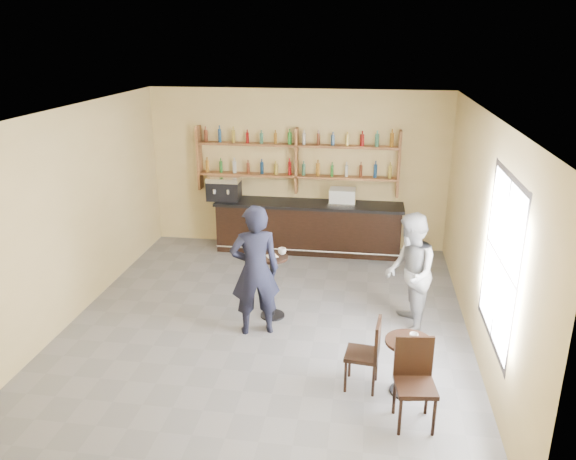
# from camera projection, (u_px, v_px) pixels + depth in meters

# --- Properties ---
(floor) EXTENTS (7.00, 7.00, 0.00)m
(floor) POSITION_uv_depth(u_px,v_px,m) (268.00, 323.00, 8.60)
(floor) COLOR slate
(floor) RESTS_ON ground
(ceiling) EXTENTS (7.00, 7.00, 0.00)m
(ceiling) POSITION_uv_depth(u_px,v_px,m) (265.00, 112.00, 7.54)
(ceiling) COLOR white
(ceiling) RESTS_ON wall_back
(wall_back) EXTENTS (7.00, 0.00, 7.00)m
(wall_back) POSITION_uv_depth(u_px,v_px,m) (297.00, 170.00, 11.34)
(wall_back) COLOR #D6BB79
(wall_back) RESTS_ON floor
(wall_front) EXTENTS (7.00, 0.00, 7.00)m
(wall_front) POSITION_uv_depth(u_px,v_px,m) (193.00, 354.00, 4.80)
(wall_front) COLOR #D6BB79
(wall_front) RESTS_ON floor
(wall_left) EXTENTS (0.00, 7.00, 7.00)m
(wall_left) POSITION_uv_depth(u_px,v_px,m) (71.00, 215.00, 8.48)
(wall_left) COLOR #D6BB79
(wall_left) RESTS_ON floor
(wall_right) EXTENTS (0.00, 7.00, 7.00)m
(wall_right) POSITION_uv_depth(u_px,v_px,m) (482.00, 235.00, 7.66)
(wall_right) COLOR #D6BB79
(wall_right) RESTS_ON floor
(window_pane) EXTENTS (0.00, 2.00, 2.00)m
(window_pane) POSITION_uv_depth(u_px,v_px,m) (501.00, 261.00, 6.51)
(window_pane) COLOR white
(window_pane) RESTS_ON wall_right
(window_frame) EXTENTS (0.04, 1.70, 2.10)m
(window_frame) POSITION_uv_depth(u_px,v_px,m) (501.00, 261.00, 6.51)
(window_frame) COLOR black
(window_frame) RESTS_ON wall_right
(shelf_unit) EXTENTS (4.00, 0.26, 1.40)m
(shelf_unit) POSITION_uv_depth(u_px,v_px,m) (297.00, 161.00, 11.15)
(shelf_unit) COLOR brown
(shelf_unit) RESTS_ON wall_back
(liquor_bottles) EXTENTS (3.68, 0.10, 1.00)m
(liquor_bottles) POSITION_uv_depth(u_px,v_px,m) (297.00, 152.00, 11.09)
(liquor_bottles) COLOR #8C5919
(liquor_bottles) RESTS_ON shelf_unit
(bar_counter) EXTENTS (3.74, 0.73, 1.01)m
(bar_counter) POSITION_uv_depth(u_px,v_px,m) (308.00, 227.00, 11.34)
(bar_counter) COLOR black
(bar_counter) RESTS_ON floor
(espresso_machine) EXTENTS (0.67, 0.44, 0.47)m
(espresso_machine) POSITION_uv_depth(u_px,v_px,m) (224.00, 188.00, 11.33)
(espresso_machine) COLOR black
(espresso_machine) RESTS_ON bar_counter
(pastry_case) EXTENTS (0.55, 0.46, 0.31)m
(pastry_case) POSITION_uv_depth(u_px,v_px,m) (342.00, 197.00, 11.03)
(pastry_case) COLOR silver
(pastry_case) RESTS_ON bar_counter
(pedestal_table) EXTENTS (0.65, 0.65, 1.01)m
(pedestal_table) POSITION_uv_depth(u_px,v_px,m) (272.00, 287.00, 8.66)
(pedestal_table) COLOR black
(pedestal_table) RESTS_ON floor
(napkin) EXTENTS (0.22, 0.22, 0.00)m
(napkin) POSITION_uv_depth(u_px,v_px,m) (272.00, 256.00, 8.49)
(napkin) COLOR white
(napkin) RESTS_ON pedestal_table
(donut) EXTENTS (0.14, 0.14, 0.04)m
(donut) POSITION_uv_depth(u_px,v_px,m) (272.00, 255.00, 8.47)
(donut) COLOR #C78948
(donut) RESTS_ON napkin
(cup_pedestal) EXTENTS (0.17, 0.17, 0.10)m
(cup_pedestal) POSITION_uv_depth(u_px,v_px,m) (282.00, 251.00, 8.55)
(cup_pedestal) COLOR white
(cup_pedestal) RESTS_ON pedestal_table
(man_main) EXTENTS (0.83, 0.67, 1.96)m
(man_main) POSITION_uv_depth(u_px,v_px,m) (255.00, 270.00, 8.05)
(man_main) COLOR black
(man_main) RESTS_ON floor
(cafe_table) EXTENTS (0.64, 0.64, 0.73)m
(cafe_table) POSITION_uv_depth(u_px,v_px,m) (407.00, 367.00, 6.83)
(cafe_table) COLOR black
(cafe_table) RESTS_ON floor
(cup_cafe) EXTENTS (0.14, 0.14, 0.10)m
(cup_cafe) POSITION_uv_depth(u_px,v_px,m) (414.00, 337.00, 6.69)
(cup_cafe) COLOR white
(cup_cafe) RESTS_ON cafe_table
(chair_west) EXTENTS (0.44, 0.44, 0.93)m
(chair_west) POSITION_uv_depth(u_px,v_px,m) (362.00, 354.00, 6.92)
(chair_west) COLOR black
(chair_west) RESTS_ON floor
(chair_south) EXTENTS (0.49, 0.49, 1.01)m
(chair_south) POSITION_uv_depth(u_px,v_px,m) (415.00, 386.00, 6.22)
(chair_south) COLOR black
(chair_south) RESTS_ON floor
(patron_second) EXTENTS (0.74, 0.92, 1.80)m
(patron_second) POSITION_uv_depth(u_px,v_px,m) (410.00, 273.00, 8.17)
(patron_second) COLOR gray
(patron_second) RESTS_ON floor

